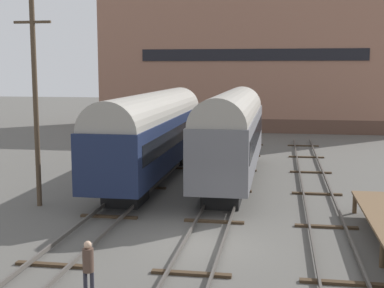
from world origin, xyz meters
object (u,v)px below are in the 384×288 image
at_px(train_car_grey, 232,130).
at_px(utility_pole, 35,100).
at_px(train_car_navy, 153,130).
at_px(person_worker, 88,264).

height_order(train_car_grey, utility_pole, utility_pole).
xyz_separation_m(train_car_navy, person_worker, (2.11, -16.74, -1.91)).
bearing_deg(train_car_navy, train_car_grey, -0.95).
relative_size(train_car_navy, person_worker, 10.28).
bearing_deg(utility_pole, train_car_grey, 38.47).
distance_m(person_worker, utility_pole, 12.20).
bearing_deg(train_car_navy, utility_pole, -119.67).
distance_m(train_car_grey, person_worker, 16.98).
height_order(train_car_grey, person_worker, train_car_grey).
xyz_separation_m(train_car_navy, utility_pole, (-3.98, -6.99, 2.16)).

